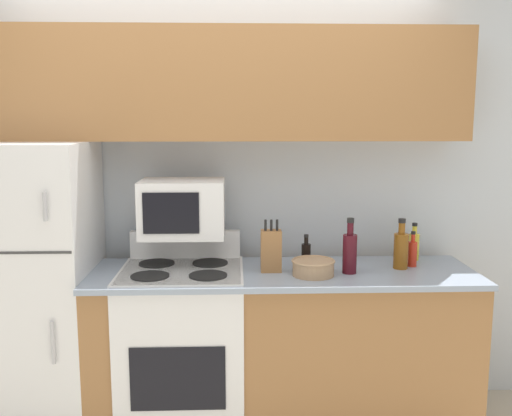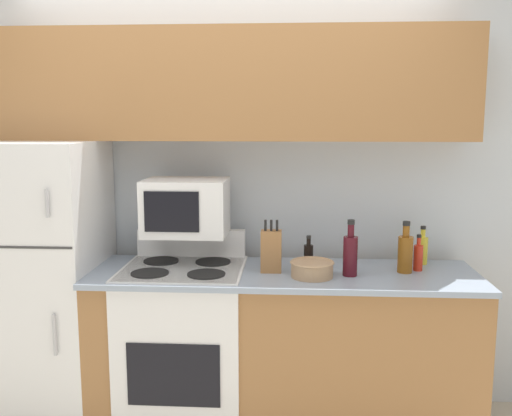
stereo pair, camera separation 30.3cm
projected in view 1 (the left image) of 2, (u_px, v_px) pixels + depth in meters
wall_back at (223, 197)px, 3.47m from camera, size 8.00×0.05×2.55m
lower_cabinets at (282, 350)px, 3.20m from camera, size 2.10×0.63×0.93m
refrigerator at (32, 290)px, 3.14m from camera, size 0.67×0.70×1.62m
upper_cabinets at (221, 85)px, 3.19m from camera, size 2.77×0.31×0.62m
stove at (183, 349)px, 3.17m from camera, size 0.67×0.62×1.10m
microwave at (183, 208)px, 3.16m from camera, size 0.46×0.35×0.31m
knife_block at (271, 250)px, 3.08m from camera, size 0.11×0.08×0.29m
bowl at (313, 267)px, 3.01m from camera, size 0.23×0.23×0.08m
bottle_soy_sauce at (306, 254)px, 3.20m from camera, size 0.05×0.05×0.18m
bottle_cooking_spray at (414, 245)px, 3.34m from camera, size 0.06×0.06×0.22m
bottle_whiskey at (401, 249)px, 3.14m from camera, size 0.08×0.08×0.28m
bottle_wine_red at (350, 252)px, 3.05m from camera, size 0.08×0.08×0.30m
bottle_hot_sauce at (412, 253)px, 3.19m from camera, size 0.05×0.05×0.20m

